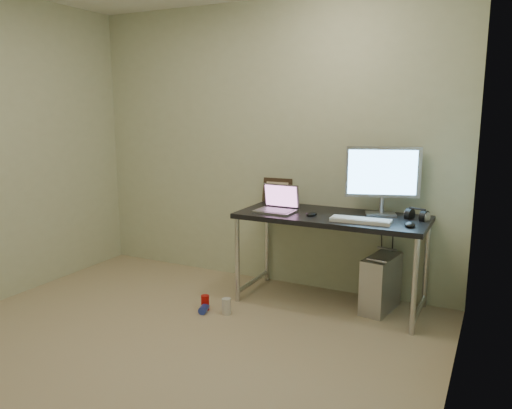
% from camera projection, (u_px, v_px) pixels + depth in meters
% --- Properties ---
extents(floor, '(3.50, 3.50, 0.00)m').
position_uv_depth(floor, '(147.00, 361.00, 3.17)').
color(floor, tan).
rests_on(floor, ground).
extents(wall_back, '(3.50, 0.02, 2.50)m').
position_uv_depth(wall_back, '(266.00, 146.00, 4.48)').
color(wall_back, beige).
rests_on(wall_back, ground).
extents(wall_right, '(0.02, 3.50, 2.50)m').
position_uv_depth(wall_right, '(457.00, 185.00, 2.17)').
color(wall_right, beige).
rests_on(wall_right, ground).
extents(desk, '(1.49, 0.65, 0.75)m').
position_uv_depth(desk, '(332.00, 225.00, 3.98)').
color(desk, black).
rests_on(desk, ground).
extents(tower_computer, '(0.25, 0.45, 0.47)m').
position_uv_depth(tower_computer, '(381.00, 283.00, 3.94)').
color(tower_computer, silver).
rests_on(tower_computer, ground).
extents(cable_a, '(0.01, 0.16, 0.69)m').
position_uv_depth(cable_a, '(382.00, 254.00, 4.12)').
color(cable_a, black).
rests_on(cable_a, ground).
extents(cable_b, '(0.02, 0.11, 0.71)m').
position_uv_depth(cable_b, '(392.00, 258.00, 4.06)').
color(cable_b, black).
rests_on(cable_b, ground).
extents(can_red, '(0.07, 0.07, 0.12)m').
position_uv_depth(can_red, '(205.00, 303.00, 3.97)').
color(can_red, '#BA0D0A').
rests_on(can_red, ground).
extents(can_white, '(0.08, 0.08, 0.13)m').
position_uv_depth(can_white, '(227.00, 306.00, 3.88)').
color(can_white, silver).
rests_on(can_white, ground).
extents(can_blue, '(0.09, 0.13, 0.06)m').
position_uv_depth(can_blue, '(204.00, 309.00, 3.92)').
color(can_blue, '#273AAF').
rests_on(can_blue, ground).
extents(laptop, '(0.32, 0.26, 0.22)m').
position_uv_depth(laptop, '(277.00, 205.00, 4.08)').
color(laptop, '#A4A4AB').
rests_on(laptop, desk).
extents(monitor, '(0.56, 0.24, 0.54)m').
position_uv_depth(monitor, '(383.00, 175.00, 3.89)').
color(monitor, '#A4A4AB').
rests_on(monitor, desk).
extents(keyboard, '(0.45, 0.16, 0.03)m').
position_uv_depth(keyboard, '(361.00, 220.00, 3.70)').
color(keyboard, silver).
rests_on(keyboard, desk).
extents(mouse_right, '(0.10, 0.13, 0.04)m').
position_uv_depth(mouse_right, '(410.00, 224.00, 3.56)').
color(mouse_right, black).
rests_on(mouse_right, desk).
extents(mouse_left, '(0.09, 0.13, 0.04)m').
position_uv_depth(mouse_left, '(312.00, 213.00, 3.93)').
color(mouse_left, black).
rests_on(mouse_left, desk).
extents(headphones, '(0.19, 0.11, 0.11)m').
position_uv_depth(headphones, '(417.00, 216.00, 3.78)').
color(headphones, black).
rests_on(headphones, desk).
extents(picture_frame, '(0.28, 0.09, 0.22)m').
position_uv_depth(picture_frame, '(277.00, 190.00, 4.47)').
color(picture_frame, black).
rests_on(picture_frame, desk).
extents(webcam, '(0.04, 0.04, 0.12)m').
position_uv_depth(webcam, '(295.00, 196.00, 4.33)').
color(webcam, silver).
rests_on(webcam, desk).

